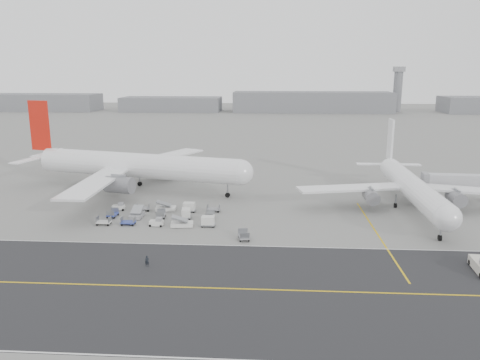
# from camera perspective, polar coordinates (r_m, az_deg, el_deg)

# --- Properties ---
(ground) EXTENTS (700.00, 700.00, 0.00)m
(ground) POSITION_cam_1_polar(r_m,az_deg,el_deg) (81.34, -4.03, -7.35)
(ground) COLOR gray
(ground) RESTS_ON ground
(taxiway) EXTENTS (220.00, 59.00, 0.03)m
(taxiway) POSITION_cam_1_polar(r_m,az_deg,el_deg) (64.38, -1.64, -13.08)
(taxiway) COLOR #2C2C2E
(taxiway) RESTS_ON ground
(horizon_buildings) EXTENTS (520.00, 28.00, 28.00)m
(horizon_buildings) POSITION_cam_1_polar(r_m,az_deg,el_deg) (337.24, 7.01, 8.25)
(horizon_buildings) COLOR slate
(horizon_buildings) RESTS_ON ground
(control_tower) EXTENTS (7.00, 7.00, 31.25)m
(control_tower) POSITION_cam_1_polar(r_m,az_deg,el_deg) (352.25, 18.67, 10.52)
(control_tower) COLOR slate
(control_tower) RESTS_ON ground
(airliner_a) EXTENTS (60.25, 58.88, 21.17)m
(airliner_a) POSITION_cam_1_polar(r_m,az_deg,el_deg) (116.62, -12.94, 1.78)
(airliner_a) COLOR white
(airliner_a) RESTS_ON ground
(airliner_b) EXTENTS (48.12, 48.67, 16.78)m
(airliner_b) POSITION_cam_1_polar(r_m,az_deg,el_deg) (104.53, 20.12, -0.71)
(airliner_b) COLOR white
(airliner_b) RESTS_ON ground
(jet_bridge) EXTENTS (16.28, 3.91, 6.11)m
(jet_bridge) POSITION_cam_1_polar(r_m,az_deg,el_deg) (115.37, 25.14, -0.21)
(jet_bridge) COLOR gray
(jet_bridge) RESTS_ON ground
(gse_cluster) EXTENTS (28.39, 18.27, 2.06)m
(gse_cluster) POSITION_cam_1_polar(r_m,az_deg,el_deg) (94.33, -9.59, -4.58)
(gse_cluster) COLOR #9A9A9F
(gse_cluster) RESTS_ON ground
(stray_dolly) EXTENTS (2.19, 3.04, 1.71)m
(stray_dolly) POSITION_cam_1_polar(r_m,az_deg,el_deg) (81.44, 0.46, -7.29)
(stray_dolly) COLOR silver
(stray_dolly) RESTS_ON ground
(ground_crew_a) EXTENTS (0.69, 0.52, 1.72)m
(ground_crew_a) POSITION_cam_1_polar(r_m,az_deg,el_deg) (71.92, -11.26, -9.68)
(ground_crew_a) COLOR black
(ground_crew_a) RESTS_ON ground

